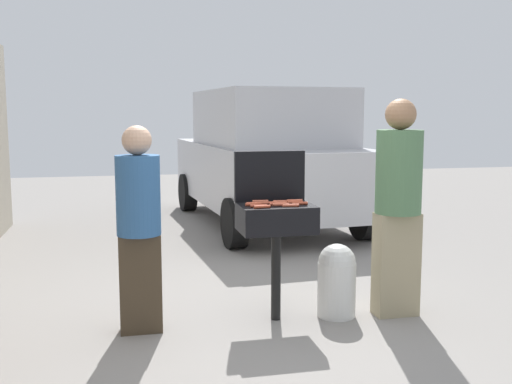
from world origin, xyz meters
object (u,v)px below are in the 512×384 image
at_px(hot_dog_3, 279,203).
at_px(hot_dog_12, 291,205).
at_px(hot_dog_0, 295,201).
at_px(parked_minivan, 266,157).
at_px(propane_tank, 337,279).
at_px(hot_dog_14, 295,202).
at_px(person_left, 139,222).
at_px(hot_dog_13, 262,207).
at_px(hot_dog_6, 260,202).
at_px(hot_dog_2, 259,206).
at_px(bbq_grill, 276,222).
at_px(hot_dog_8, 281,205).
at_px(hot_dog_9, 269,203).
at_px(hot_dog_4, 281,202).
at_px(hot_dog_11, 278,204).
at_px(person_right, 398,200).
at_px(hot_dog_5, 293,202).
at_px(hot_dog_10, 254,203).
at_px(hot_dog_7, 253,204).
at_px(hot_dog_1, 300,203).

relative_size(hot_dog_3, hot_dog_12, 1.00).
distance_m(hot_dog_0, parked_minivan, 4.20).
relative_size(hot_dog_3, propane_tank, 0.21).
distance_m(hot_dog_14, person_left, 1.26).
bearing_deg(hot_dog_13, hot_dog_6, 80.59).
bearing_deg(hot_dog_2, hot_dog_13, -73.23).
relative_size(bbq_grill, hot_dog_13, 7.38).
relative_size(hot_dog_8, hot_dog_9, 1.00).
height_order(bbq_grill, hot_dog_4, hot_dog_4).
distance_m(hot_dog_3, hot_dog_11, 0.04).
height_order(hot_dog_11, person_right, person_right).
bearing_deg(hot_dog_14, hot_dog_2, -160.89).
bearing_deg(hot_dog_9, hot_dog_5, 6.60).
bearing_deg(hot_dog_0, hot_dog_10, -168.50).
relative_size(hot_dog_9, hot_dog_13, 1.00).
xyz_separation_m(hot_dog_8, hot_dog_9, (-0.07, 0.10, 0.00)).
bearing_deg(person_right, hot_dog_9, 8.45).
xyz_separation_m(hot_dog_3, hot_dog_10, (-0.19, 0.04, 0.00)).
relative_size(hot_dog_3, hot_dog_6, 1.00).
relative_size(hot_dog_7, hot_dog_11, 1.00).
relative_size(hot_dog_4, hot_dog_9, 1.00).
bearing_deg(hot_dog_6, hot_dog_11, -57.27).
bearing_deg(hot_dog_2, hot_dog_4, 37.46).
xyz_separation_m(hot_dog_10, hot_dog_14, (0.34, -0.01, 0.00)).
bearing_deg(hot_dog_5, hot_dog_14, -71.52).
relative_size(bbq_grill, person_right, 0.53).
xyz_separation_m(hot_dog_2, hot_dog_14, (0.33, 0.12, 0.00)).
bearing_deg(hot_dog_1, hot_dog_9, 164.14).
bearing_deg(person_right, hot_dog_0, 1.57).
xyz_separation_m(hot_dog_7, hot_dog_13, (0.04, -0.14, 0.00)).
xyz_separation_m(hot_dog_4, hot_dog_9, (-0.12, -0.05, 0.00)).
bearing_deg(hot_dog_14, hot_dog_12, -118.09).
relative_size(hot_dog_4, hot_dog_7, 1.00).
bearing_deg(hot_dog_4, hot_dog_14, -31.14).
xyz_separation_m(hot_dog_0, hot_dog_7, (-0.38, -0.12, 0.00)).
distance_m(hot_dog_10, hot_dog_11, 0.19).
height_order(hot_dog_5, hot_dog_10, same).
bearing_deg(hot_dog_9, hot_dog_8, -52.68).
relative_size(hot_dog_0, hot_dog_8, 1.00).
distance_m(hot_dog_7, hot_dog_11, 0.19).
xyz_separation_m(hot_dog_2, person_left, (-0.92, 0.07, -0.10)).
height_order(propane_tank, parked_minivan, parked_minivan).
bearing_deg(hot_dog_5, hot_dog_12, -110.82).
bearing_deg(hot_dog_6, hot_dog_7, -121.39).
bearing_deg(hot_dog_3, hot_dog_6, 134.19).
distance_m(hot_dog_4, parked_minivan, 4.25).
relative_size(hot_dog_6, hot_dog_9, 1.00).
bearing_deg(hot_dog_7, hot_dog_9, 15.80).
bearing_deg(hot_dog_0, person_right, -13.20).
bearing_deg(person_left, hot_dog_2, 11.83).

